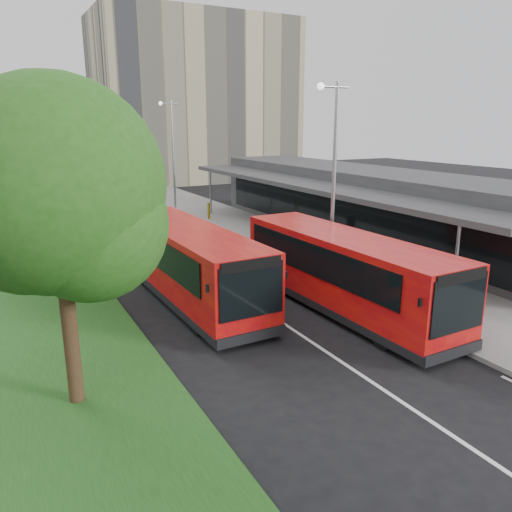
{
  "coord_description": "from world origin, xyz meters",
  "views": [
    {
      "loc": [
        -8.24,
        -14.57,
        6.61
      ],
      "look_at": [
        0.71,
        2.23,
        1.5
      ],
      "focal_mm": 35.0,
      "sensor_mm": 36.0,
      "label": 1
    }
  ],
  "objects_px": {
    "bollard": "(209,211)",
    "car_near": "(101,182)",
    "bus_main": "(344,273)",
    "bus_second": "(189,263)",
    "litter_bin": "(270,231)",
    "lamp_post_far": "(172,149)",
    "car_far": "(64,181)",
    "tree_far": "(8,153)",
    "tree_near": "(56,201)",
    "lamp_post_near": "(332,171)",
    "tree_mid": "(20,169)"
  },
  "relations": [
    {
      "from": "bollard",
      "to": "car_near",
      "type": "bearing_deg",
      "value": 97.72
    },
    {
      "from": "bollard",
      "to": "car_far",
      "type": "height_order",
      "value": "bollard"
    },
    {
      "from": "car_near",
      "to": "car_far",
      "type": "xyz_separation_m",
      "value": [
        -3.13,
        3.83,
        -0.09
      ]
    },
    {
      "from": "tree_mid",
      "to": "bus_main",
      "type": "bearing_deg",
      "value": -46.52
    },
    {
      "from": "bus_second",
      "to": "bollard",
      "type": "bearing_deg",
      "value": 63.27
    },
    {
      "from": "lamp_post_far",
      "to": "litter_bin",
      "type": "distance_m",
      "value": 13.17
    },
    {
      "from": "lamp_post_far",
      "to": "bus_second",
      "type": "bearing_deg",
      "value": -107.4
    },
    {
      "from": "tree_near",
      "to": "tree_far",
      "type": "distance_m",
      "value": 24.0
    },
    {
      "from": "bollard",
      "to": "car_near",
      "type": "relative_size",
      "value": 0.3
    },
    {
      "from": "bus_main",
      "to": "bus_second",
      "type": "height_order",
      "value": "bus_second"
    },
    {
      "from": "tree_near",
      "to": "litter_bin",
      "type": "bearing_deg",
      "value": 44.91
    },
    {
      "from": "litter_bin",
      "to": "bollard",
      "type": "distance_m",
      "value": 7.44
    },
    {
      "from": "tree_near",
      "to": "lamp_post_near",
      "type": "xyz_separation_m",
      "value": [
        11.13,
        4.95,
        -0.24
      ]
    },
    {
      "from": "lamp_post_near",
      "to": "litter_bin",
      "type": "bearing_deg",
      "value": 79.29
    },
    {
      "from": "lamp_post_far",
      "to": "tree_mid",
      "type": "bearing_deg",
      "value": -130.68
    },
    {
      "from": "tree_far",
      "to": "bus_main",
      "type": "relative_size",
      "value": 0.75
    },
    {
      "from": "lamp_post_near",
      "to": "bus_second",
      "type": "height_order",
      "value": "lamp_post_near"
    },
    {
      "from": "tree_far",
      "to": "bus_second",
      "type": "height_order",
      "value": "tree_far"
    },
    {
      "from": "car_far",
      "to": "tree_mid",
      "type": "bearing_deg",
      "value": -84.51
    },
    {
      "from": "tree_mid",
      "to": "lamp_post_far",
      "type": "xyz_separation_m",
      "value": [
        11.13,
        12.95,
        0.01
      ]
    },
    {
      "from": "tree_far",
      "to": "bollard",
      "type": "bearing_deg",
      "value": -18.9
    },
    {
      "from": "bus_main",
      "to": "car_near",
      "type": "height_order",
      "value": "bus_main"
    },
    {
      "from": "tree_far",
      "to": "car_near",
      "type": "xyz_separation_m",
      "value": [
        8.94,
        17.72,
        -4.12
      ]
    },
    {
      "from": "lamp_post_far",
      "to": "car_far",
      "type": "xyz_separation_m",
      "value": [
        -5.32,
        20.61,
        -4.16
      ]
    },
    {
      "from": "lamp_post_near",
      "to": "litter_bin",
      "type": "relative_size",
      "value": 8.78
    },
    {
      "from": "lamp_post_far",
      "to": "bus_main",
      "type": "distance_m",
      "value": 23.32
    },
    {
      "from": "bollard",
      "to": "car_near",
      "type": "xyz_separation_m",
      "value": [
        -2.96,
        21.8,
        -0.07
      ]
    },
    {
      "from": "tree_mid",
      "to": "bus_second",
      "type": "xyz_separation_m",
      "value": [
        5.06,
        -6.4,
        -3.26
      ]
    },
    {
      "from": "lamp_post_near",
      "to": "litter_bin",
      "type": "xyz_separation_m",
      "value": [
        1.43,
        7.57,
        -4.11
      ]
    },
    {
      "from": "bus_second",
      "to": "car_far",
      "type": "height_order",
      "value": "bus_second"
    },
    {
      "from": "tree_near",
      "to": "bus_main",
      "type": "height_order",
      "value": "tree_near"
    },
    {
      "from": "litter_bin",
      "to": "car_near",
      "type": "height_order",
      "value": "car_near"
    },
    {
      "from": "bus_main",
      "to": "bus_second",
      "type": "distance_m",
      "value": 5.81
    },
    {
      "from": "lamp_post_near",
      "to": "lamp_post_far",
      "type": "xyz_separation_m",
      "value": [
        0.0,
        20.0,
        0.0
      ]
    },
    {
      "from": "tree_far",
      "to": "car_near",
      "type": "relative_size",
      "value": 1.95
    },
    {
      "from": "bus_main",
      "to": "litter_bin",
      "type": "bearing_deg",
      "value": 72.94
    },
    {
      "from": "lamp_post_near",
      "to": "car_far",
      "type": "relative_size",
      "value": 2.38
    },
    {
      "from": "bus_main",
      "to": "bus_second",
      "type": "xyz_separation_m",
      "value": [
        -4.5,
        3.68,
        0.02
      ]
    },
    {
      "from": "bollard",
      "to": "litter_bin",
      "type": "bearing_deg",
      "value": -84.85
    },
    {
      "from": "bus_main",
      "to": "tree_far",
      "type": "bearing_deg",
      "value": 112.15
    },
    {
      "from": "lamp_post_far",
      "to": "car_far",
      "type": "height_order",
      "value": "lamp_post_far"
    },
    {
      "from": "lamp_post_near",
      "to": "bus_main",
      "type": "height_order",
      "value": "lamp_post_near"
    },
    {
      "from": "tree_mid",
      "to": "tree_far",
      "type": "xyz_separation_m",
      "value": [
        -0.0,
        12.0,
        0.06
      ]
    },
    {
      "from": "bus_second",
      "to": "litter_bin",
      "type": "bearing_deg",
      "value": 41.48
    },
    {
      "from": "bus_main",
      "to": "bus_second",
      "type": "bearing_deg",
      "value": 139.45
    },
    {
      "from": "bus_second",
      "to": "car_near",
      "type": "distance_m",
      "value": 36.34
    },
    {
      "from": "car_far",
      "to": "bus_second",
      "type": "bearing_deg",
      "value": -75.75
    },
    {
      "from": "tree_far",
      "to": "bollard",
      "type": "distance_m",
      "value": 13.21
    },
    {
      "from": "tree_near",
      "to": "bus_second",
      "type": "height_order",
      "value": "tree_near"
    },
    {
      "from": "tree_far",
      "to": "car_far",
      "type": "distance_m",
      "value": 22.72
    }
  ]
}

